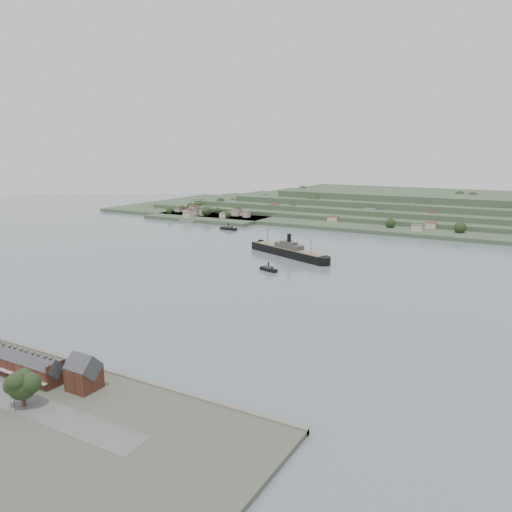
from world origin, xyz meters
The scene contains 8 objects.
ground centered at (0.00, 0.00, 0.00)m, with size 1400.00×1400.00×0.00m, color slate.
terrace_row centered at (-10.00, -168.02, 6.84)m, with size 55.60×9.80×11.07m.
gabled_building centered at (27.50, -164.00, 8.19)m, with size 10.40×10.18×14.09m.
far_peninsula centered at (27.91, 393.10, 11.88)m, with size 760.00×309.00×30.00m.
steamship centered at (-15.27, 89.97, 4.22)m, with size 90.42×45.04×22.84m.
tugboat centered at (-2.06, 34.71, 1.68)m, with size 15.77×8.71×6.87m.
ferry_west centered at (-130.09, 180.49, 1.81)m, with size 20.42×7.29×7.50m.
fig_tree centered at (19.51, -183.39, 10.17)m, with size 12.00×10.39×13.39m.
Camera 1 is at (165.13, -279.70, 88.36)m, focal length 35.00 mm.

